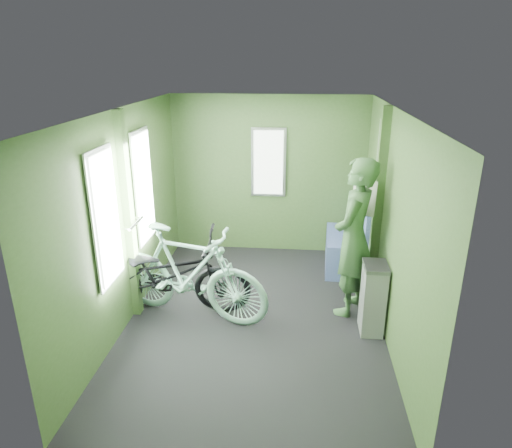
{
  "coord_description": "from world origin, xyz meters",
  "views": [
    {
      "loc": [
        0.44,
        -4.45,
        2.79
      ],
      "look_at": [
        0.0,
        0.1,
        1.1
      ],
      "focal_mm": 32.0,
      "sensor_mm": 36.0,
      "label": 1
    }
  ],
  "objects": [
    {
      "name": "passenger",
      "position": [
        1.07,
        0.3,
        0.9
      ],
      "size": [
        0.65,
        0.77,
        1.8
      ],
      "rotation": [
        0.0,
        0.0,
        -1.97
      ],
      "color": "#345830",
      "rests_on": "ground"
    },
    {
      "name": "room",
      "position": [
        -0.04,
        0.04,
        1.44
      ],
      "size": [
        4.0,
        4.02,
        2.31
      ],
      "color": "black",
      "rests_on": "ground"
    },
    {
      "name": "bicycle_black",
      "position": [
        -1.0,
        0.02,
        0.0
      ],
      "size": [
        1.91,
        0.88,
        1.1
      ],
      "primitive_type": "imported",
      "rotation": [
        0.0,
        -0.18,
        1.6
      ],
      "color": "black",
      "rests_on": "ground"
    },
    {
      "name": "bicycle_mint",
      "position": [
        -0.73,
        -0.06,
        0.0
      ],
      "size": [
        1.96,
        1.1,
        1.16
      ],
      "primitive_type": "imported",
      "rotation": [
        0.0,
        -0.09,
        1.31
      ],
      "color": "#8FCCB6",
      "rests_on": "ground"
    },
    {
      "name": "bench_seat",
      "position": [
        1.15,
        1.45,
        0.3
      ],
      "size": [
        0.58,
        0.99,
        1.01
      ],
      "rotation": [
        0.0,
        0.0,
        -0.05
      ],
      "color": "navy",
      "rests_on": "ground"
    },
    {
      "name": "waste_box",
      "position": [
        1.26,
        -0.13,
        0.39
      ],
      "size": [
        0.23,
        0.32,
        0.79
      ],
      "primitive_type": "cube",
      "color": "gray",
      "rests_on": "ground"
    }
  ]
}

